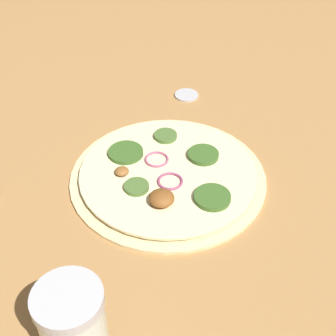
{
  "coord_description": "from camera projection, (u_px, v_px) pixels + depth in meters",
  "views": [
    {
      "loc": [
        -0.5,
        -0.12,
        0.46
      ],
      "look_at": [
        0.0,
        0.0,
        0.02
      ],
      "focal_mm": 50.0,
      "sensor_mm": 36.0,
      "label": 1
    }
  ],
  "objects": [
    {
      "name": "ground_plane",
      "position": [
        168.0,
        178.0,
        0.69
      ],
      "size": [
        3.0,
        3.0,
        0.0
      ],
      "primitive_type": "plane",
      "color": "#9E703F"
    },
    {
      "name": "pizza",
      "position": [
        168.0,
        175.0,
        0.69
      ],
      "size": [
        0.29,
        0.29,
        0.03
      ],
      "color": "beige",
      "rests_on": "ground_plane"
    },
    {
      "name": "spice_jar",
      "position": [
        74.0,
        329.0,
        0.45
      ],
      "size": [
        0.07,
        0.07,
        0.11
      ],
      "color": "silver",
      "rests_on": "ground_plane"
    },
    {
      "name": "loose_cap",
      "position": [
        187.0,
        94.0,
        0.87
      ],
      "size": [
        0.04,
        0.04,
        0.01
      ],
      "color": "#B2B2B7",
      "rests_on": "ground_plane"
    }
  ]
}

